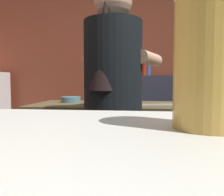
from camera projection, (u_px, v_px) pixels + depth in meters
wall_back at (132, 64)px, 3.37m from camera, size 5.20×0.10×2.70m
prep_counter at (168, 165)px, 1.86m from camera, size 2.10×0.60×0.94m
back_shelf at (149, 122)px, 3.11m from camera, size 0.77×0.36×1.18m
bartender at (113, 105)px, 1.42m from camera, size 0.50×0.55×1.68m
mixing_bowl at (71, 99)px, 2.03m from camera, size 0.16×0.16×0.04m
chefs_knife at (157, 104)px, 1.79m from camera, size 0.24×0.11×0.01m
pint_glass_far at (211, 58)px, 0.26m from camera, size 0.08×0.08×0.15m
bottle_hot_sauce at (148, 69)px, 3.14m from camera, size 0.07×0.07×0.23m
bottle_olive_oil at (125, 68)px, 3.07m from camera, size 0.05×0.05×0.24m
bottle_vinegar at (144, 69)px, 2.98m from camera, size 0.06×0.06×0.21m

